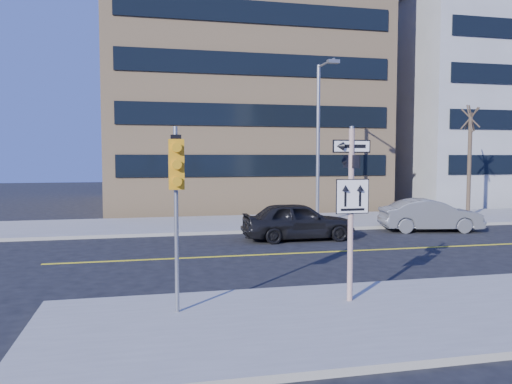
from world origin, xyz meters
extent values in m
plane|color=black|center=(0.00, 0.00, 0.00)|extent=(120.00, 120.00, 0.00)
cylinder|color=silver|center=(0.00, -2.50, 2.15)|extent=(0.13, 0.13, 4.00)
cylinder|color=gray|center=(0.00, -2.50, 4.18)|extent=(0.10, 0.10, 0.06)
cube|color=black|center=(0.00, -2.50, 3.75)|extent=(0.92, 0.03, 0.30)
cube|color=black|center=(0.00, -2.50, 3.40)|extent=(0.03, 0.92, 0.30)
cube|color=white|center=(0.00, -2.58, 2.60)|extent=(0.80, 0.03, 0.80)
cylinder|color=gray|center=(-4.00, -2.50, 2.15)|extent=(0.09, 0.09, 4.00)
cube|color=orange|center=(-4.00, -2.70, 3.35)|extent=(0.32, 0.22, 1.05)
sphere|color=#8C0705|center=(-4.00, -2.82, 3.70)|extent=(0.17, 0.17, 0.17)
sphere|color=black|center=(-4.00, -2.82, 3.35)|extent=(0.17, 0.17, 0.17)
sphere|color=black|center=(-4.00, -2.82, 3.00)|extent=(0.17, 0.17, 0.17)
imported|color=black|center=(1.66, 6.86, 0.81)|extent=(1.91, 4.74, 1.61)
imported|color=slate|center=(8.50, 7.83, 0.76)|extent=(2.46, 4.85, 1.52)
cylinder|color=gray|center=(4.00, 11.00, 4.15)|extent=(0.18, 0.18, 8.00)
cylinder|color=gray|center=(4.00, 10.00, 8.05)|extent=(0.10, 2.20, 0.10)
cube|color=gray|center=(4.00, 9.00, 7.95)|extent=(0.55, 0.30, 0.16)
cylinder|color=#3B2C23|center=(13.00, 11.30, 3.05)|extent=(0.22, 0.22, 5.80)
cube|color=tan|center=(2.00, 25.00, 9.00)|extent=(18.00, 18.00, 18.00)
cube|color=#929496|center=(24.00, 24.00, 7.50)|extent=(20.00, 16.00, 15.00)
camera|label=1|loc=(-4.64, -13.23, 3.50)|focal=35.00mm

